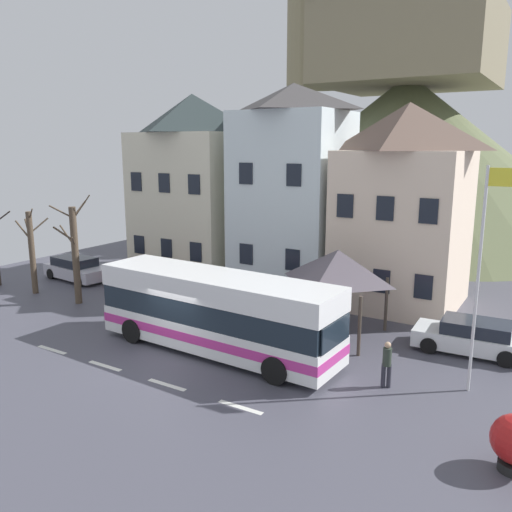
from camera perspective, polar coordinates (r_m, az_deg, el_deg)
name	(u,v)px	position (r m, az deg, el deg)	size (l,w,h in m)	color
ground_plane	(162,361)	(20.54, -10.21, -11.27)	(40.00, 60.00, 0.07)	#484854
townhouse_00	(194,187)	(32.76, -6.79, 7.54)	(6.49, 5.51, 11.03)	beige
townhouse_01	(292,190)	(28.83, 3.99, 7.19)	(5.56, 5.11, 11.23)	silver
townhouse_02	(404,206)	(27.19, 15.88, 5.23)	(5.74, 6.19, 10.05)	beige
hilltop_castle	(403,146)	(49.96, 15.80, 11.46)	(35.80, 35.80, 23.19)	#626A48
transit_bus	(216,313)	(20.61, -4.35, -6.25)	(10.36, 3.03, 3.13)	white
bus_shelter	(338,266)	(22.17, 8.91, -1.08)	(3.60, 3.60, 3.75)	#473D33
parked_car_00	(77,269)	(33.48, -19.01, -1.32)	(4.54, 2.33, 1.38)	silver
parked_car_01	(471,337)	(22.37, 22.46, -8.16)	(4.26, 2.06, 1.34)	white
parked_car_02	(144,278)	(30.29, -12.18, -2.40)	(4.44, 2.32, 1.26)	maroon
pedestrian_00	(387,362)	(18.37, 14.10, -11.21)	(0.32, 0.30, 1.62)	#2D2D38
pedestrian_01	(326,332)	(20.98, 7.64, -8.27)	(0.36, 0.30, 1.49)	black
public_bench	(325,310)	(24.76, 7.60, -5.86)	(1.50, 0.48, 0.87)	#33473D
flagpole	(482,266)	(17.98, 23.43, -1.00)	(0.95, 0.10, 7.43)	silver
bare_tree_00	(75,253)	(28.08, -19.15, 0.28)	(2.07, 1.66, 5.62)	brown
bare_tree_01	(32,251)	(30.93, -23.28, 0.50)	(1.44, 1.15, 4.74)	brown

